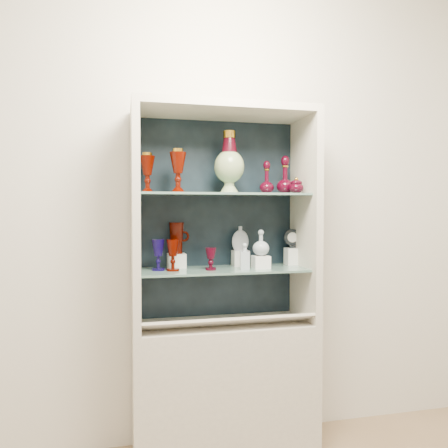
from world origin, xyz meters
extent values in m
cube|color=silver|center=(0.00, 1.75, 1.40)|extent=(3.50, 0.02, 2.80)
cube|color=#BFB6A3|center=(0.00, 1.53, 0.38)|extent=(1.00, 0.40, 0.75)
cube|color=black|center=(0.00, 1.72, 1.32)|extent=(0.98, 0.02, 1.15)
cube|color=#BFB6A3|center=(-0.48, 1.53, 1.32)|extent=(0.04, 0.40, 1.15)
cube|color=#BFB6A3|center=(0.48, 1.53, 1.32)|extent=(0.04, 0.40, 1.15)
cube|color=#BFB6A3|center=(0.00, 1.53, 1.92)|extent=(1.00, 0.40, 0.04)
cube|color=slate|center=(0.00, 1.55, 1.04)|extent=(0.92, 0.34, 0.01)
cube|color=slate|center=(0.00, 1.55, 1.46)|extent=(0.92, 0.34, 0.01)
cube|color=#BFB6A3|center=(0.00, 1.42, 0.78)|extent=(0.92, 0.17, 0.09)
cube|color=white|center=(0.27, 1.42, 0.80)|extent=(0.10, 0.06, 0.03)
cube|color=white|center=(-0.24, 1.42, 0.80)|extent=(0.10, 0.06, 0.03)
cube|color=white|center=(0.04, 1.42, 0.80)|extent=(0.10, 0.06, 0.03)
cube|color=silver|center=(-0.25, 1.64, 1.09)|extent=(0.10, 0.10, 0.08)
cube|color=silver|center=(0.12, 1.64, 1.09)|extent=(0.09, 0.09, 0.09)
cube|color=silver|center=(0.21, 1.52, 1.08)|extent=(0.09, 0.09, 0.07)
cube|color=silver|center=(0.44, 1.62, 1.10)|extent=(0.08, 0.08, 0.10)
camera|label=1|loc=(-0.54, -0.82, 1.38)|focal=35.00mm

